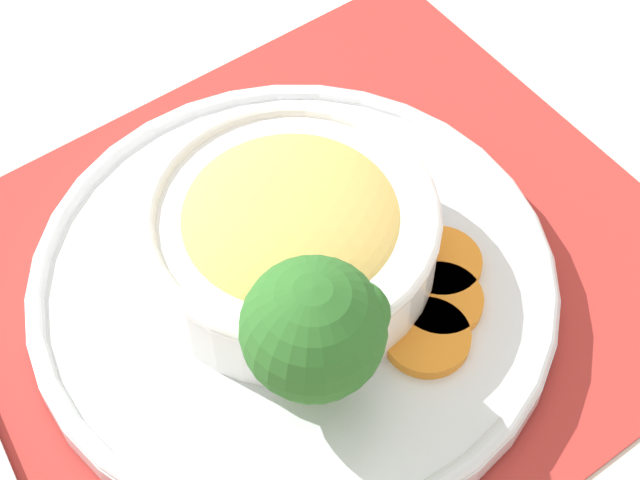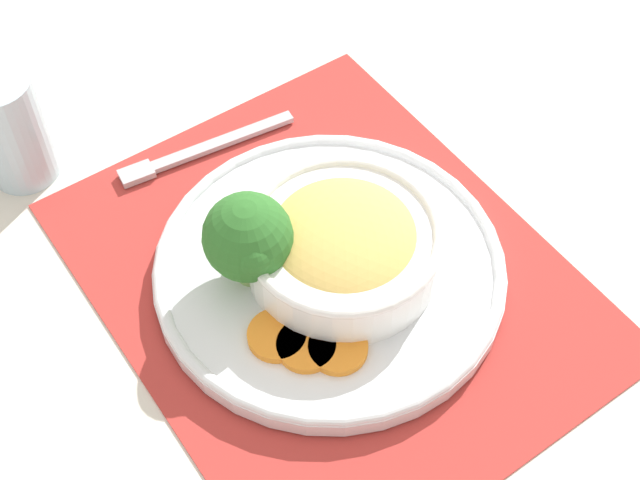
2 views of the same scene
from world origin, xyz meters
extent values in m
plane|color=beige|center=(0.00, 0.00, 0.00)|extent=(4.00, 4.00, 0.00)
cube|color=#B2332D|center=(0.00, 0.00, 0.00)|extent=(0.47, 0.39, 0.00)
cylinder|color=silver|center=(0.00, 0.00, 0.01)|extent=(0.31, 0.31, 0.02)
torus|color=silver|center=(0.00, 0.00, 0.02)|extent=(0.30, 0.30, 0.01)
cylinder|color=white|center=(-0.01, -0.01, 0.04)|extent=(0.17, 0.17, 0.04)
torus|color=white|center=(-0.01, -0.01, 0.06)|extent=(0.17, 0.17, 0.01)
ellipsoid|color=#E0B75B|center=(-0.01, -0.01, 0.05)|extent=(0.14, 0.14, 0.05)
cylinder|color=#84AD5B|center=(0.03, 0.06, 0.03)|extent=(0.03, 0.03, 0.03)
sphere|color=#2D6B28|center=(0.03, 0.06, 0.07)|extent=(0.07, 0.07, 0.07)
sphere|color=#2D6B28|center=(0.01, 0.07, 0.08)|extent=(0.03, 0.03, 0.03)
sphere|color=#2D6B28|center=(0.05, 0.05, 0.08)|extent=(0.03, 0.03, 0.03)
cylinder|color=orange|center=(-0.03, 0.08, 0.02)|extent=(0.05, 0.05, 0.01)
cylinder|color=orange|center=(-0.05, 0.07, 0.02)|extent=(0.05, 0.05, 0.01)
cylinder|color=orange|center=(-0.07, 0.05, 0.02)|extent=(0.05, 0.05, 0.01)
camera|label=1|loc=(0.20, 0.28, 0.53)|focal=60.00mm
camera|label=2|loc=(-0.35, 0.28, 0.65)|focal=50.00mm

